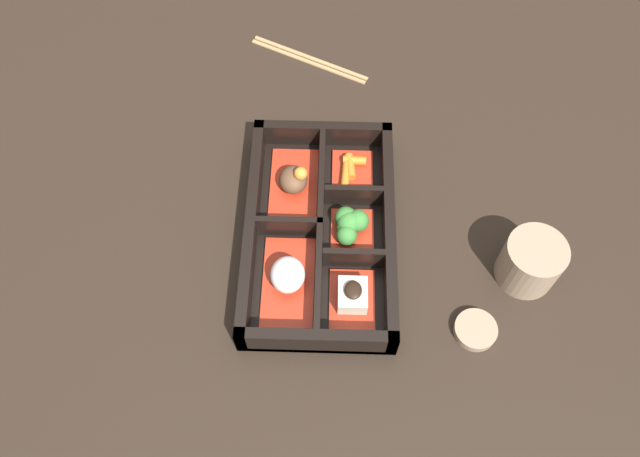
# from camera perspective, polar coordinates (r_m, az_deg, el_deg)

# --- Properties ---
(ground_plane) EXTENTS (3.00, 3.00, 0.00)m
(ground_plane) POSITION_cam_1_polar(r_m,az_deg,el_deg) (0.85, 0.00, -0.82)
(ground_plane) COLOR black
(bento_base) EXTENTS (0.33, 0.20, 0.01)m
(bento_base) POSITION_cam_1_polar(r_m,az_deg,el_deg) (0.85, 0.00, -0.66)
(bento_base) COLOR black
(bento_base) RESTS_ON ground_plane
(bento_rim) EXTENTS (0.33, 0.20, 0.05)m
(bento_rim) POSITION_cam_1_polar(r_m,az_deg,el_deg) (0.83, 0.14, -0.02)
(bento_rim) COLOR black
(bento_rim) RESTS_ON ground_plane
(bowl_rice) EXTENTS (0.13, 0.07, 0.04)m
(bowl_rice) POSITION_cam_1_polar(r_m,az_deg,el_deg) (0.79, -2.95, -4.47)
(bowl_rice) COLOR #B22D19
(bowl_rice) RESTS_ON bento_base
(bowl_stew) EXTENTS (0.13, 0.07, 0.05)m
(bowl_stew) POSITION_cam_1_polar(r_m,az_deg,el_deg) (0.87, -2.39, 4.25)
(bowl_stew) COLOR #B22D19
(bowl_stew) RESTS_ON bento_base
(bowl_tofu) EXTENTS (0.08, 0.06, 0.04)m
(bowl_tofu) POSITION_cam_1_polar(r_m,az_deg,el_deg) (0.79, 2.98, -6.22)
(bowl_tofu) COLOR #B22D19
(bowl_tofu) RESTS_ON bento_base
(bowl_greens) EXTENTS (0.08, 0.06, 0.04)m
(bowl_greens) POSITION_cam_1_polar(r_m,az_deg,el_deg) (0.83, 2.73, 0.30)
(bowl_greens) COLOR #B22D19
(bowl_greens) RESTS_ON bento_base
(bowl_carrots) EXTENTS (0.08, 0.06, 0.02)m
(bowl_carrots) POSITION_cam_1_polar(r_m,az_deg,el_deg) (0.89, 2.87, 5.30)
(bowl_carrots) COLOR #B22D19
(bowl_carrots) RESTS_ON bento_base
(tea_cup) EXTENTS (0.08, 0.08, 0.07)m
(tea_cup) POSITION_cam_1_polar(r_m,az_deg,el_deg) (0.84, 18.74, -2.85)
(tea_cup) COLOR gray
(tea_cup) RESTS_ON ground_plane
(chopsticks) EXTENTS (0.10, 0.19, 0.01)m
(chopsticks) POSITION_cam_1_polar(r_m,az_deg,el_deg) (1.04, -0.99, 15.29)
(chopsticks) COLOR #A87F51
(chopsticks) RESTS_ON ground_plane
(sauce_dish) EXTENTS (0.05, 0.05, 0.01)m
(sauce_dish) POSITION_cam_1_polar(r_m,az_deg,el_deg) (0.81, 14.03, -8.98)
(sauce_dish) COLOR gray
(sauce_dish) RESTS_ON ground_plane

